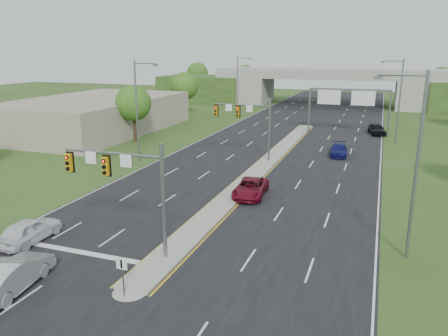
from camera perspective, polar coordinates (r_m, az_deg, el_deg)
name	(u,v)px	position (r m, az deg, el deg)	size (l,w,h in m)	color
ground	(166,259)	(26.76, -7.63, -11.67)	(240.00, 240.00, 0.00)	#2C4017
road	(287,144)	(58.46, 8.23, 3.11)	(24.00, 160.00, 0.02)	black
median	(264,165)	(47.05, 5.24, 0.38)	(2.00, 54.00, 0.16)	gray
median_nose	(130,291)	(23.69, -12.22, -15.42)	(2.00, 2.00, 0.16)	gray
lane_markings	(272,154)	(52.78, 6.23, 1.90)	(23.72, 160.00, 0.01)	gold
signal_mast_near	(127,179)	(26.04, -12.50, -1.48)	(6.62, 0.60, 7.00)	slate
signal_mast_far	(249,119)	(48.52, 3.35, 6.45)	(6.62, 0.60, 7.00)	slate
keep_right_sign	(122,271)	(22.62, -13.14, -12.93)	(0.60, 0.13, 2.20)	slate
sign_gantry	(348,99)	(66.52, 15.88, 8.70)	(11.58, 0.44, 6.67)	slate
overpass	(329,90)	(102.08, 13.56, 9.94)	(80.00, 14.00, 8.10)	gray
lightpole_l_mid	(138,107)	(48.25, -11.14, 7.80)	(2.85, 0.25, 11.00)	slate
lightpole_l_far	(238,84)	(80.19, 1.89, 10.87)	(2.85, 0.25, 11.00)	slate
lightpole_r_near	(414,159)	(26.83, 23.56, 1.14)	(2.85, 0.25, 11.00)	slate
lightpole_r_far	(398,98)	(61.42, 21.80, 8.53)	(2.85, 0.25, 11.00)	slate
tree_l_near	(133,103)	(60.30, -11.76, 8.29)	(4.80, 4.80, 7.60)	#382316
tree_l_mid	(184,86)	(84.13, -5.18, 10.61)	(5.20, 5.20, 8.12)	#382316
tree_back_a	(197,73)	(125.36, -3.49, 12.25)	(6.00, 6.00, 8.85)	#382316
tree_back_b	(245,75)	(120.56, 2.78, 11.99)	(5.60, 5.60, 8.32)	#382316
tree_back_c	(441,79)	(115.98, 26.49, 10.34)	(5.60, 5.60, 8.32)	#382316
commercial_building	(95,115)	(70.29, -16.54, 6.71)	(18.00, 30.00, 5.00)	gray
car_white	(29,230)	(31.05, -24.08, -7.41)	(1.86, 4.63, 1.58)	silver
car_silver	(12,275)	(25.51, -25.98, -12.41)	(1.80, 5.15, 1.70)	silver
car_far_a	(251,188)	(37.04, 3.50, -2.61)	(2.41, 5.22, 1.45)	maroon
car_far_b	(339,150)	(53.09, 14.76, 2.29)	(1.87, 4.59, 1.33)	#0D1151
car_far_c	(377,129)	(68.39, 19.32, 4.84)	(1.90, 4.73, 1.61)	black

